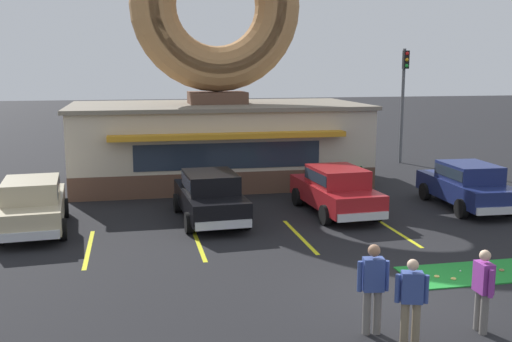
{
  "coord_description": "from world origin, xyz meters",
  "views": [
    {
      "loc": [
        -5.64,
        -11.38,
        4.95
      ],
      "look_at": [
        -2.25,
        5.0,
        2.0
      ],
      "focal_mm": 42.0,
      "sensor_mm": 36.0,
      "label": 1
    }
  ],
  "objects_px": {
    "pedestrian_blue_sweater_man": "(483,287)",
    "car_champagne": "(32,203)",
    "pedestrian_hooded_kid": "(373,285)",
    "traffic_light_pole": "(404,91)",
    "pedestrian_leather_jacket_man": "(411,297)",
    "car_red": "(336,188)",
    "golf_ball": "(460,271)",
    "car_black": "(210,194)",
    "car_navy": "(467,184)",
    "trash_bin": "(355,178)"
  },
  "relations": [
    {
      "from": "car_champagne",
      "to": "pedestrian_hooded_kid",
      "type": "height_order",
      "value": "pedestrian_hooded_kid"
    },
    {
      "from": "car_red",
      "to": "pedestrian_hooded_kid",
      "type": "bearing_deg",
      "value": -105.02
    },
    {
      "from": "car_navy",
      "to": "pedestrian_blue_sweater_man",
      "type": "distance_m",
      "value": 10.49
    },
    {
      "from": "pedestrian_hooded_kid",
      "to": "golf_ball",
      "type": "bearing_deg",
      "value": 38.32
    },
    {
      "from": "pedestrian_blue_sweater_man",
      "to": "trash_bin",
      "type": "xyz_separation_m",
      "value": [
        2.41,
        12.82,
        -0.38
      ]
    },
    {
      "from": "pedestrian_blue_sweater_man",
      "to": "pedestrian_leather_jacket_man",
      "type": "relative_size",
      "value": 1.02
    },
    {
      "from": "car_champagne",
      "to": "pedestrian_hooded_kid",
      "type": "distance_m",
      "value": 11.42
    },
    {
      "from": "car_navy",
      "to": "pedestrian_leather_jacket_man",
      "type": "relative_size",
      "value": 2.94
    },
    {
      "from": "golf_ball",
      "to": "car_champagne",
      "type": "bearing_deg",
      "value": 150.34
    },
    {
      "from": "pedestrian_leather_jacket_man",
      "to": "car_champagne",
      "type": "bearing_deg",
      "value": 130.16
    },
    {
      "from": "car_champagne",
      "to": "pedestrian_hooded_kid",
      "type": "relative_size",
      "value": 2.7
    },
    {
      "from": "pedestrian_hooded_kid",
      "to": "trash_bin",
      "type": "height_order",
      "value": "pedestrian_hooded_kid"
    },
    {
      "from": "car_black",
      "to": "car_navy",
      "type": "distance_m",
      "value": 9.07
    },
    {
      "from": "trash_bin",
      "to": "car_red",
      "type": "bearing_deg",
      "value": -120.28
    },
    {
      "from": "pedestrian_hooded_kid",
      "to": "car_black",
      "type": "bearing_deg",
      "value": 101.93
    },
    {
      "from": "car_champagne",
      "to": "traffic_light_pole",
      "type": "distance_m",
      "value": 19.41
    },
    {
      "from": "golf_ball",
      "to": "pedestrian_blue_sweater_man",
      "type": "bearing_deg",
      "value": -114.26
    },
    {
      "from": "car_champagne",
      "to": "pedestrian_leather_jacket_man",
      "type": "xyz_separation_m",
      "value": [
        7.82,
        -9.27,
        -0.01
      ]
    },
    {
      "from": "golf_ball",
      "to": "car_black",
      "type": "xyz_separation_m",
      "value": [
        -5.29,
        6.19,
        0.82
      ]
    },
    {
      "from": "car_navy",
      "to": "car_black",
      "type": "bearing_deg",
      "value": 179.49
    },
    {
      "from": "car_black",
      "to": "car_navy",
      "type": "relative_size",
      "value": 1.0
    },
    {
      "from": "car_red",
      "to": "pedestrian_leather_jacket_man",
      "type": "relative_size",
      "value": 2.95
    },
    {
      "from": "pedestrian_leather_jacket_man",
      "to": "traffic_light_pole",
      "type": "distance_m",
      "value": 21.1
    },
    {
      "from": "car_champagne",
      "to": "trash_bin",
      "type": "relative_size",
      "value": 4.8
    },
    {
      "from": "car_red",
      "to": "trash_bin",
      "type": "relative_size",
      "value": 4.77
    },
    {
      "from": "pedestrian_leather_jacket_man",
      "to": "traffic_light_pole",
      "type": "bearing_deg",
      "value": 65.31
    },
    {
      "from": "golf_ball",
      "to": "traffic_light_pole",
      "type": "relative_size",
      "value": 0.01
    },
    {
      "from": "car_champagne",
      "to": "trash_bin",
      "type": "bearing_deg",
      "value": 17.46
    },
    {
      "from": "pedestrian_blue_sweater_man",
      "to": "traffic_light_pole",
      "type": "height_order",
      "value": "traffic_light_pole"
    },
    {
      "from": "golf_ball",
      "to": "pedestrian_blue_sweater_man",
      "type": "distance_m",
      "value": 3.43
    },
    {
      "from": "car_black",
      "to": "pedestrian_hooded_kid",
      "type": "distance_m",
      "value": 9.08
    },
    {
      "from": "golf_ball",
      "to": "car_champagne",
      "type": "xyz_separation_m",
      "value": [
        -10.7,
        6.09,
        0.82
      ]
    },
    {
      "from": "car_black",
      "to": "traffic_light_pole",
      "type": "xyz_separation_m",
      "value": [
        11.15,
        9.63,
        2.84
      ]
    },
    {
      "from": "pedestrian_leather_jacket_man",
      "to": "pedestrian_hooded_kid",
      "type": "bearing_deg",
      "value": 137.84
    },
    {
      "from": "pedestrian_blue_sweater_man",
      "to": "car_champagne",
      "type": "bearing_deg",
      "value": 135.66
    },
    {
      "from": "car_red",
      "to": "traffic_light_pole",
      "type": "bearing_deg",
      "value": 54.28
    },
    {
      "from": "traffic_light_pole",
      "to": "pedestrian_leather_jacket_man",
      "type": "bearing_deg",
      "value": -114.69
    },
    {
      "from": "car_black",
      "to": "pedestrian_hooded_kid",
      "type": "bearing_deg",
      "value": -78.07
    },
    {
      "from": "car_black",
      "to": "car_champagne",
      "type": "distance_m",
      "value": 5.41
    },
    {
      "from": "trash_bin",
      "to": "traffic_light_pole",
      "type": "height_order",
      "value": "traffic_light_pole"
    },
    {
      "from": "car_red",
      "to": "golf_ball",
      "type": "bearing_deg",
      "value": -80.9
    },
    {
      "from": "car_red",
      "to": "pedestrian_hooded_kid",
      "type": "distance_m",
      "value": 9.29
    },
    {
      "from": "pedestrian_hooded_kid",
      "to": "pedestrian_leather_jacket_man",
      "type": "height_order",
      "value": "pedestrian_hooded_kid"
    },
    {
      "from": "trash_bin",
      "to": "car_black",
      "type": "bearing_deg",
      "value": -150.4
    },
    {
      "from": "pedestrian_hooded_kid",
      "to": "traffic_light_pole",
      "type": "xyz_separation_m",
      "value": [
        9.27,
        18.51,
        2.74
      ]
    },
    {
      "from": "golf_ball",
      "to": "trash_bin",
      "type": "distance_m",
      "value": 9.85
    },
    {
      "from": "car_navy",
      "to": "pedestrian_hooded_kid",
      "type": "bearing_deg",
      "value": -129.25
    },
    {
      "from": "car_champagne",
      "to": "car_red",
      "type": "distance_m",
      "value": 9.7
    },
    {
      "from": "car_black",
      "to": "trash_bin",
      "type": "height_order",
      "value": "car_black"
    },
    {
      "from": "car_champagne",
      "to": "trash_bin",
      "type": "height_order",
      "value": "car_champagne"
    }
  ]
}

